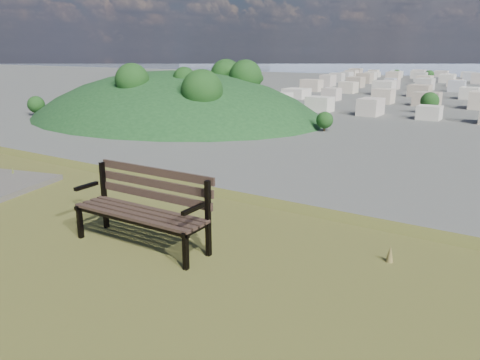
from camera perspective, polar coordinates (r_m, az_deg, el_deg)
The scene contains 2 objects.
park_bench at distance 5.23m, azimuth -11.51°, elevation -2.84°, with size 1.62×0.55×0.84m.
green_wooded_hill at distance 201.02m, azimuth -8.01°, elevation 7.63°, with size 150.08×120.07×75.04m.
Camera 1 is at (3.51, -1.32, 27.09)m, focal length 35.00 mm.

